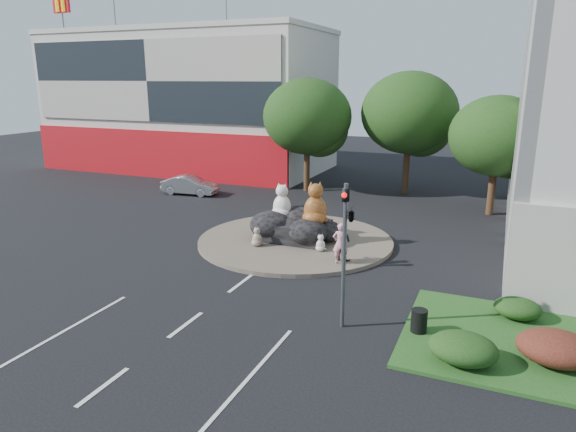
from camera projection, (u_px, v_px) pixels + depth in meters
name	position (u px, v px, depth m)	size (l,w,h in m)	color
ground	(186.00, 325.00, 17.69)	(120.00, 120.00, 0.00)	black
roundabout_island	(295.00, 241.00, 26.55)	(10.00, 10.00, 0.20)	brown
rock_plinth	(295.00, 230.00, 26.40)	(3.20, 2.60, 0.90)	black
shophouse_block	(190.00, 101.00, 47.69)	(25.20, 12.30, 17.40)	beige
grass_verge	(569.00, 352.00, 15.80)	(10.00, 6.00, 0.12)	#1B4717
tree_left	(308.00, 120.00, 37.41)	(6.46, 6.46, 8.27)	#382314
tree_mid	(410.00, 117.00, 36.46)	(6.84, 6.84, 8.76)	#382314
tree_right	(498.00, 140.00, 30.88)	(5.70, 5.70, 7.30)	#382314
hedge_near_green	(463.00, 348.00, 15.02)	(2.00, 1.60, 0.90)	#123B13
hedge_red	(556.00, 348.00, 14.95)	(2.20, 1.76, 0.99)	#461214
hedge_back_green	(518.00, 308.00, 17.86)	(1.60, 1.28, 0.72)	#123B13
traffic_light	(348.00, 225.00, 16.59)	(0.44, 1.24, 5.00)	#595B60
cat_white	(282.00, 201.00, 26.69)	(1.14, 0.99, 1.90)	white
cat_tabby	(315.00, 203.00, 25.56)	(1.33, 1.15, 2.21)	#B26525
kitten_calico	(257.00, 236.00, 25.30)	(0.58, 0.51, 0.97)	silver
kitten_white	(321.00, 242.00, 24.56)	(0.51, 0.44, 0.84)	beige
pedestrian_pink	(340.00, 243.00, 22.76)	(0.68, 0.45, 1.88)	pink
pedestrian_dark	(342.00, 242.00, 23.22)	(0.83, 0.65, 1.72)	black
parked_car	(190.00, 185.00, 37.36)	(1.44, 4.13, 1.36)	#A4A7AB
litter_bin	(419.00, 321.00, 16.89)	(0.53, 0.53, 0.77)	black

